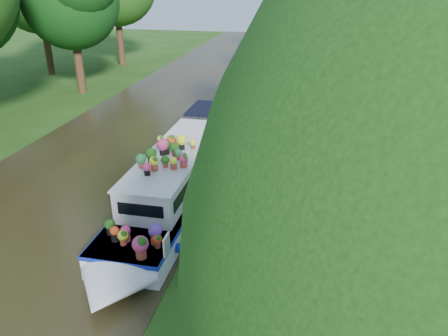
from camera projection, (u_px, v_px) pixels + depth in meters
ground at (235, 210)px, 15.34m from camera, size 100.00×100.00×0.00m
canal_water at (80, 193)px, 16.49m from camera, size 10.00×100.00×0.02m
towpath at (269, 213)px, 15.11m from camera, size 2.20×100.00×0.03m
plant_boat at (178, 177)px, 15.88m from camera, size 2.29×13.52×2.22m
tree_near_overhang at (365, 6)px, 14.65m from camera, size 5.52×5.28×8.99m
second_boat at (246, 80)px, 31.63m from camera, size 2.23×7.00×1.34m
sandwich_board at (238, 284)px, 10.96m from camera, size 0.67×0.62×1.02m
pedestrian_pink at (302, 65)px, 34.67m from camera, size 0.79×0.64×1.89m
pedestrian_dark at (310, 75)px, 31.64m from camera, size 0.99×0.91×1.65m
verge_plant at (237, 164)px, 18.42m from camera, size 0.48×0.43×0.47m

